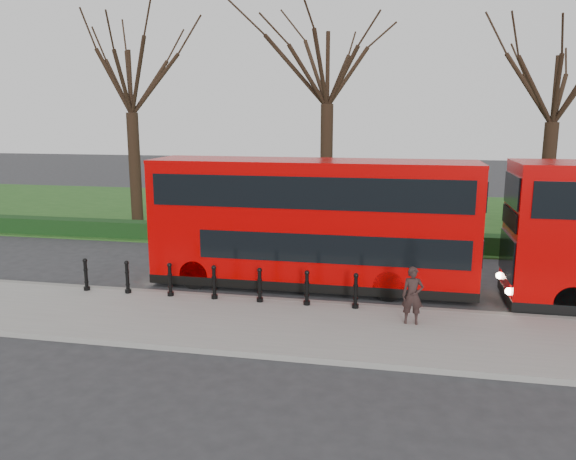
# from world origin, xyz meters

# --- Properties ---
(ground) EXTENTS (120.00, 120.00, 0.00)m
(ground) POSITION_xyz_m (0.00, 0.00, 0.00)
(ground) COLOR #28282B
(ground) RESTS_ON ground
(pavement) EXTENTS (60.00, 4.00, 0.15)m
(pavement) POSITION_xyz_m (0.00, -3.00, 0.07)
(pavement) COLOR gray
(pavement) RESTS_ON ground
(kerb) EXTENTS (60.00, 0.25, 0.16)m
(kerb) POSITION_xyz_m (0.00, -1.00, 0.07)
(kerb) COLOR slate
(kerb) RESTS_ON ground
(grass_verge) EXTENTS (60.00, 18.00, 0.06)m
(grass_verge) POSITION_xyz_m (0.00, 15.00, 0.03)
(grass_verge) COLOR #204B19
(grass_verge) RESTS_ON ground
(hedge) EXTENTS (60.00, 0.90, 0.80)m
(hedge) POSITION_xyz_m (0.00, 6.80, 0.40)
(hedge) COLOR black
(hedge) RESTS_ON ground
(yellow_line_outer) EXTENTS (60.00, 0.10, 0.01)m
(yellow_line_outer) POSITION_xyz_m (0.00, -0.70, 0.01)
(yellow_line_outer) COLOR yellow
(yellow_line_outer) RESTS_ON ground
(yellow_line_inner) EXTENTS (60.00, 0.10, 0.01)m
(yellow_line_inner) POSITION_xyz_m (0.00, -0.50, 0.01)
(yellow_line_inner) COLOR yellow
(yellow_line_inner) RESTS_ON ground
(tree_left) EXTENTS (6.75, 6.75, 10.55)m
(tree_left) POSITION_xyz_m (-8.00, 10.00, 7.66)
(tree_left) COLOR black
(tree_left) RESTS_ON ground
(tree_mid) EXTENTS (7.20, 7.20, 11.25)m
(tree_mid) POSITION_xyz_m (2.00, 10.00, 8.18)
(tree_mid) COLOR black
(tree_mid) RESTS_ON ground
(tree_right) EXTENTS (6.25, 6.25, 9.76)m
(tree_right) POSITION_xyz_m (12.00, 10.00, 7.08)
(tree_right) COLOR black
(tree_right) RESTS_ON ground
(bollard_row) EXTENTS (8.73, 0.15, 1.00)m
(bollard_row) POSITION_xyz_m (0.12, -1.35, 0.65)
(bollard_row) COLOR black
(bollard_row) RESTS_ON pavement
(bus_lead) EXTENTS (10.62, 2.44, 4.22)m
(bus_lead) POSITION_xyz_m (2.72, 1.03, 2.13)
(bus_lead) COLOR #AC0000
(bus_lead) RESTS_ON ground
(pedestrian) EXTENTS (0.58, 0.39, 1.56)m
(pedestrian) POSITION_xyz_m (6.00, -2.28, 0.93)
(pedestrian) COLOR black
(pedestrian) RESTS_ON pavement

